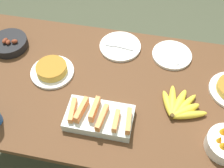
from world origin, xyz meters
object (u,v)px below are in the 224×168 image
Objects in this scene: banana_bunch at (179,107)px; empty_plate_far_right at (120,46)px; frittata_plate_side at (52,70)px; skillet at (9,43)px; empty_plate_near_front at (172,55)px; melon_tray at (99,117)px.

banana_bunch reaches higher than empty_plate_far_right.
skillet is at bearing 155.24° from frittata_plate_side.
empty_plate_far_right is (-0.30, 0.01, -0.00)m from empty_plate_near_front.
melon_tray is 0.95× the size of skillet.
banana_bunch is 0.40m from melon_tray.
banana_bunch is at bearing -169.85° from skillet.
melon_tray reaches higher than empty_plate_near_front.
skillet is (-0.63, 0.39, -0.01)m from melon_tray.
melon_tray reaches higher than empty_plate_far_right.
frittata_plate_side is at bearing 178.95° from skillet.
frittata_plate_side is 1.04× the size of empty_plate_near_front.
empty_plate_far_right is (-0.36, 0.36, -0.01)m from banana_bunch.
melon_tray is at bearing -158.73° from banana_bunch.
empty_plate_near_front is at bearing 58.16° from melon_tray.
empty_plate_far_right is at bearing 89.18° from melon_tray.
frittata_plate_side is 0.97× the size of empty_plate_far_right.
skillet reaches higher than empty_plate_far_right.
frittata_plate_side is (-0.69, 0.10, 0.01)m from banana_bunch.
banana_bunch is 0.75× the size of melon_tray.
banana_bunch reaches higher than empty_plate_near_front.
melon_tray is (-0.37, -0.14, 0.01)m from banana_bunch.
skillet is 1.44× the size of frittata_plate_side.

